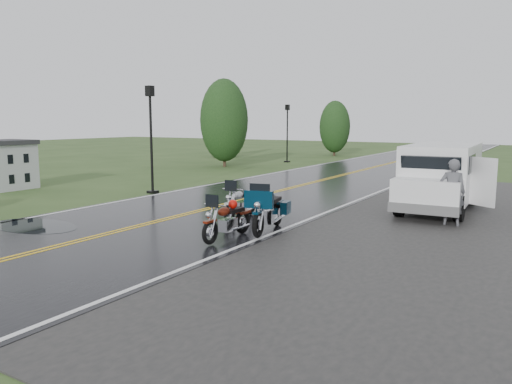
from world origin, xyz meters
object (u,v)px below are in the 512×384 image
house_left (2,115)px  person_at_van (452,193)px  motorcycle_red (210,223)px  lamp_post_near_left (151,140)px  van_white (401,181)px  motorcycle_silver (229,204)px  lamp_post_far_left (287,133)px  motorcycle_teal (258,213)px

house_left → person_at_van: 18.94m
motorcycle_red → lamp_post_near_left: bearing=140.4°
house_left → van_white: size_ratio=1.47×
house_left → motorcycle_silver: 13.40m
house_left → lamp_post_far_left: house_left is taller
lamp_post_far_left → lamp_post_near_left: bearing=-81.7°
motorcycle_red → person_at_van: bearing=50.2°
motorcycle_silver → van_white: 5.54m
lamp_post_far_left → house_left: bearing=-101.9°
motorcycle_silver → motorcycle_red: bearing=-73.9°
motorcycle_teal → person_at_van: (3.92, 4.42, 0.27)m
person_at_van → lamp_post_far_left: 22.84m
house_left → lamp_post_far_left: 19.90m
motorcycle_silver → lamp_post_near_left: lamp_post_near_left is taller
house_left → van_white: bearing=8.5°
lamp_post_near_left → motorcycle_silver: bearing=-29.8°
lamp_post_far_left → motorcycle_teal: bearing=-64.1°
motorcycle_teal → motorcycle_silver: bearing=132.4°
motorcycle_silver → person_at_van: bearing=21.8°
motorcycle_teal → van_white: van_white is taller
motorcycle_teal → motorcycle_silver: (-1.71, 1.21, -0.08)m
person_at_van → van_white: bearing=-24.5°
motorcycle_teal → lamp_post_far_left: bearing=103.6°
person_at_van → motorcycle_teal: bearing=44.5°
house_left → van_white: 17.35m
motorcycle_red → motorcycle_silver: size_ratio=0.97×
house_left → motorcycle_silver: house_left is taller
motorcycle_red → van_white: 6.89m
motorcycle_silver → person_at_van: person_at_van is taller
lamp_post_far_left → motorcycle_red: bearing=-66.6°
motorcycle_red → house_left: bearing=164.7°
motorcycle_teal → house_left: bearing=158.0°
person_at_van → lamp_post_far_left: bearing=-54.1°
motorcycle_silver → motorcycle_teal: bearing=-43.1°
motorcycle_red → van_white: size_ratio=0.35×
van_white → lamp_post_near_left: bearing=178.6°
motorcycle_red → lamp_post_far_left: lamp_post_far_left is taller
motorcycle_teal → lamp_post_near_left: lamp_post_near_left is taller
house_left → motorcycle_teal: (14.78, -2.51, -2.60)m
house_left → motorcycle_red: (14.13, -3.70, -2.70)m
motorcycle_silver → lamp_post_near_left: bearing=142.4°
person_at_van → lamp_post_near_left: lamp_post_near_left is taller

